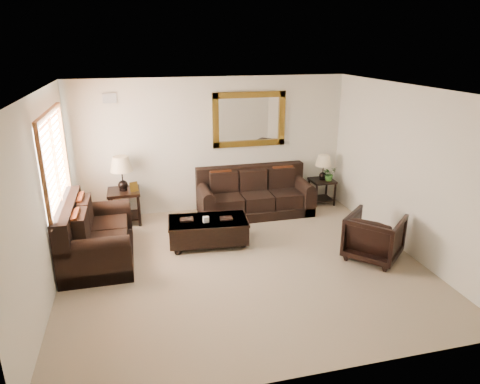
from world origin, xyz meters
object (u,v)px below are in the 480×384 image
object	(u,v)px
coffee_table	(208,229)
loveseat	(94,239)
armchair	(374,235)
end_table_left	(123,180)
end_table_right	(323,172)
sofa	(254,197)

from	to	relation	value
coffee_table	loveseat	bearing A→B (deg)	-171.52
loveseat	coffee_table	world-z (taller)	loveseat
coffee_table	armchair	distance (m)	2.75
end_table_left	end_table_right	distance (m)	4.12
end_table_right	coffee_table	bearing A→B (deg)	-153.10
end_table_right	coffee_table	xyz separation A→B (m)	(-2.73, -1.39, -0.42)
end_table_left	coffee_table	size ratio (longest dim) A/B	0.94
loveseat	end_table_left	xyz separation A→B (m)	(0.48, 1.43, 0.50)
end_table_right	coffee_table	world-z (taller)	end_table_right
loveseat	coffee_table	xyz separation A→B (m)	(1.86, 0.10, -0.08)
armchair	sofa	bearing A→B (deg)	-12.47
sofa	loveseat	world-z (taller)	loveseat
armchair	end_table_left	bearing A→B (deg)	15.64
coffee_table	armchair	size ratio (longest dim) A/B	1.71
sofa	armchair	xyz separation A→B (m)	(1.34, -2.36, 0.08)
sofa	end_table_right	distance (m)	1.62
sofa	end_table_left	size ratio (longest dim) A/B	1.71
sofa	armchair	bearing A→B (deg)	-60.47
end_table_left	coffee_table	xyz separation A→B (m)	(1.39, -1.33, -0.58)
loveseat	end_table_right	xyz separation A→B (m)	(4.60, 1.49, 0.34)
loveseat	coffee_table	size ratio (longest dim) A/B	1.26
end_table_left	end_table_right	bearing A→B (deg)	0.77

